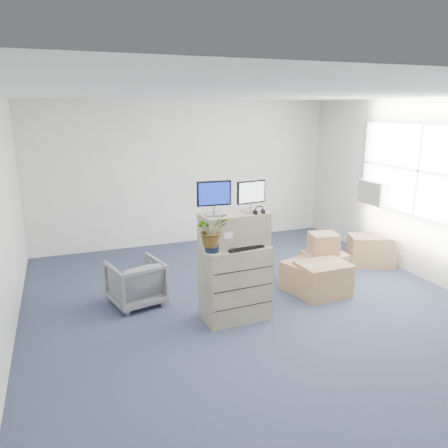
{
  "coord_description": "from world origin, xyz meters",
  "views": [
    {
      "loc": [
        -2.33,
        -4.77,
        2.66
      ],
      "look_at": [
        -0.36,
        0.4,
        1.18
      ],
      "focal_mm": 35.0,
      "sensor_mm": 36.0,
      "label": 1
    }
  ],
  "objects_px": {
    "monitor_left": "(214,196)",
    "office_chair": "(136,280)",
    "filing_cabinet_lower": "(235,282)",
    "water_bottle": "(239,236)",
    "keyboard": "(244,247)",
    "monitor_right": "(251,194)",
    "potted_plant": "(212,234)"
  },
  "relations": [
    {
      "from": "water_bottle",
      "to": "office_chair",
      "type": "bearing_deg",
      "value": 144.79
    },
    {
      "from": "filing_cabinet_lower",
      "to": "water_bottle",
      "type": "bearing_deg",
      "value": 26.66
    },
    {
      "from": "water_bottle",
      "to": "office_chair",
      "type": "relative_size",
      "value": 0.35
    },
    {
      "from": "filing_cabinet_lower",
      "to": "monitor_left",
      "type": "distance_m",
      "value": 1.17
    },
    {
      "from": "water_bottle",
      "to": "potted_plant",
      "type": "xyz_separation_m",
      "value": [
        -0.42,
        -0.17,
        0.11
      ]
    },
    {
      "from": "water_bottle",
      "to": "office_chair",
      "type": "height_order",
      "value": "water_bottle"
    },
    {
      "from": "monitor_right",
      "to": "keyboard",
      "type": "height_order",
      "value": "monitor_right"
    },
    {
      "from": "monitor_left",
      "to": "water_bottle",
      "type": "relative_size",
      "value": 1.79
    },
    {
      "from": "filing_cabinet_lower",
      "to": "office_chair",
      "type": "bearing_deg",
      "value": 139.66
    },
    {
      "from": "keyboard",
      "to": "potted_plant",
      "type": "xyz_separation_m",
      "value": [
        -0.43,
        -0.03,
        0.22
      ]
    },
    {
      "from": "office_chair",
      "to": "filing_cabinet_lower",
      "type": "bearing_deg",
      "value": 128.84
    },
    {
      "from": "keyboard",
      "to": "monitor_right",
      "type": "bearing_deg",
      "value": 35.91
    },
    {
      "from": "monitor_left",
      "to": "potted_plant",
      "type": "xyz_separation_m",
      "value": [
        -0.09,
        -0.18,
        -0.42
      ]
    },
    {
      "from": "monitor_right",
      "to": "office_chair",
      "type": "bearing_deg",
      "value": 140.16
    },
    {
      "from": "keyboard",
      "to": "potted_plant",
      "type": "bearing_deg",
      "value": 176.51
    },
    {
      "from": "filing_cabinet_lower",
      "to": "keyboard",
      "type": "xyz_separation_m",
      "value": [
        0.07,
        -0.11,
        0.5
      ]
    },
    {
      "from": "office_chair",
      "to": "keyboard",
      "type": "bearing_deg",
      "value": 127.24
    },
    {
      "from": "filing_cabinet_lower",
      "to": "keyboard",
      "type": "bearing_deg",
      "value": -60.02
    },
    {
      "from": "potted_plant",
      "to": "keyboard",
      "type": "bearing_deg",
      "value": 4.16
    },
    {
      "from": "keyboard",
      "to": "potted_plant",
      "type": "relative_size",
      "value": 1.13
    },
    {
      "from": "keyboard",
      "to": "water_bottle",
      "type": "xyz_separation_m",
      "value": [
        -0.01,
        0.14,
        0.11
      ]
    },
    {
      "from": "keyboard",
      "to": "potted_plant",
      "type": "height_order",
      "value": "potted_plant"
    },
    {
      "from": "monitor_right",
      "to": "water_bottle",
      "type": "xyz_separation_m",
      "value": [
        -0.16,
        -0.01,
        -0.52
      ]
    },
    {
      "from": "filing_cabinet_lower",
      "to": "monitor_right",
      "type": "relative_size",
      "value": 2.45
    },
    {
      "from": "monitor_right",
      "to": "office_chair",
      "type": "height_order",
      "value": "monitor_right"
    },
    {
      "from": "monitor_left",
      "to": "office_chair",
      "type": "height_order",
      "value": "monitor_left"
    },
    {
      "from": "filing_cabinet_lower",
      "to": "potted_plant",
      "type": "relative_size",
      "value": 2.29
    },
    {
      "from": "monitor_left",
      "to": "keyboard",
      "type": "bearing_deg",
      "value": -20.48
    },
    {
      "from": "filing_cabinet_lower",
      "to": "monitor_right",
      "type": "height_order",
      "value": "monitor_right"
    },
    {
      "from": "monitor_right",
      "to": "water_bottle",
      "type": "bearing_deg",
      "value": 173.65
    },
    {
      "from": "monitor_left",
      "to": "water_bottle",
      "type": "distance_m",
      "value": 0.63
    },
    {
      "from": "monitor_left",
      "to": "potted_plant",
      "type": "height_order",
      "value": "monitor_left"
    }
  ]
}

